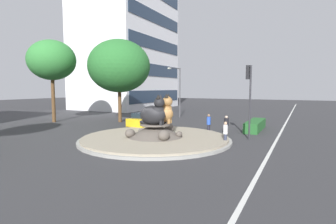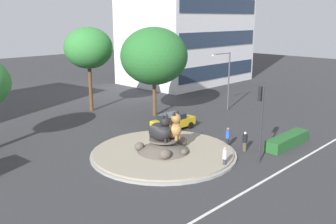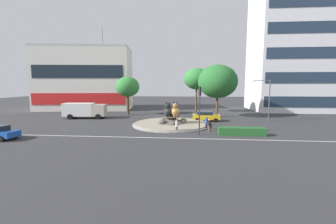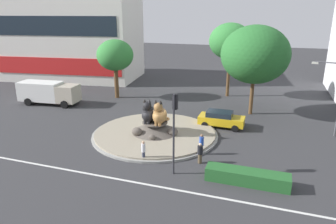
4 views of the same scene
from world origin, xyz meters
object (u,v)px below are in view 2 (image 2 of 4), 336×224
object	(u,v)px
cat_statue_tabby	(171,128)
broadleaf_tree_behind_island	(154,56)
pedestrian_black_shirt	(245,141)
hatchback_near_shophouse	(173,121)
cat_statue_black	(161,131)
third_tree_left	(88,48)
streetlight_arm	(227,76)
traffic_light_mast	(261,111)
pedestrian_blue_shirt	(228,137)
pedestrian_white_shirt	(225,157)

from	to	relation	value
cat_statue_tabby	broadleaf_tree_behind_island	size ratio (longest dim) A/B	0.25
pedestrian_black_shirt	hatchback_near_shophouse	size ratio (longest dim) A/B	0.37
cat_statue_black	third_tree_left	distance (m)	17.52
streetlight_arm	broadleaf_tree_behind_island	bearing A→B (deg)	-20.16
cat_statue_black	streetlight_arm	bearing A→B (deg)	102.07
cat_statue_black	hatchback_near_shophouse	world-z (taller)	cat_statue_black
cat_statue_black	traffic_light_mast	bearing A→B (deg)	29.25
pedestrian_blue_shirt	cat_statue_black	bearing A→B (deg)	8.35
cat_statue_tabby	third_tree_left	xyz separation A→B (m)	(3.53, 16.24, 4.98)
cat_statue_black	third_tree_left	size ratio (longest dim) A/B	0.25
cat_statue_tabby	hatchback_near_shophouse	size ratio (longest dim) A/B	0.55
cat_statue_tabby	traffic_light_mast	world-z (taller)	traffic_light_mast
streetlight_arm	pedestrian_white_shirt	size ratio (longest dim) A/B	4.11
traffic_light_mast	pedestrian_white_shirt	size ratio (longest dim) A/B	3.51
traffic_light_mast	broadleaf_tree_behind_island	distance (m)	15.93
cat_statue_black	pedestrian_black_shirt	xyz separation A→B (m)	(5.62, -3.84, -1.27)
streetlight_arm	hatchback_near_shophouse	bearing A→B (deg)	14.41
streetlight_arm	pedestrian_blue_shirt	xyz separation A→B (m)	(-10.17, -7.65, -3.07)
traffic_light_mast	third_tree_left	distance (m)	22.27
broadleaf_tree_behind_island	pedestrian_black_shirt	world-z (taller)	broadleaf_tree_behind_island
broadleaf_tree_behind_island	pedestrian_white_shirt	distance (m)	16.64
broadleaf_tree_behind_island	streetlight_arm	xyz separation A→B (m)	(7.40, -4.05, -2.49)
third_tree_left	pedestrian_black_shirt	xyz separation A→B (m)	(1.02, -19.99, -6.27)
traffic_light_mast	broadleaf_tree_behind_island	bearing A→B (deg)	-9.76
pedestrian_white_shirt	cat_statue_black	bearing A→B (deg)	-16.98
pedestrian_blue_shirt	pedestrian_black_shirt	bearing A→B (deg)	131.15
pedestrian_black_shirt	broadleaf_tree_behind_island	bearing A→B (deg)	-146.05
broadleaf_tree_behind_island	pedestrian_white_shirt	world-z (taller)	broadleaf_tree_behind_island
third_tree_left	pedestrian_black_shirt	world-z (taller)	third_tree_left
pedestrian_white_shirt	pedestrian_blue_shirt	world-z (taller)	pedestrian_blue_shirt
cat_statue_black	pedestrian_blue_shirt	xyz separation A→B (m)	(5.38, -2.35, -1.21)
cat_statue_tabby	pedestrian_black_shirt	size ratio (longest dim) A/B	1.49
third_tree_left	streetlight_arm	bearing A→B (deg)	-44.75
traffic_light_mast	pedestrian_black_shirt	distance (m)	3.94
cat_statue_tabby	hatchback_near_shophouse	bearing A→B (deg)	125.77
cat_statue_tabby	third_tree_left	size ratio (longest dim) A/B	0.25
cat_statue_tabby	pedestrian_black_shirt	bearing A→B (deg)	43.35
cat_statue_tabby	streetlight_arm	distance (m)	15.56
cat_statue_tabby	pedestrian_white_shirt	distance (m)	4.95
traffic_light_mast	broadleaf_tree_behind_island	xyz separation A→B (m)	(3.88, 15.24, 2.53)
pedestrian_black_shirt	pedestrian_blue_shirt	bearing A→B (deg)	-126.00
third_tree_left	hatchback_near_shophouse	world-z (taller)	third_tree_left
pedestrian_black_shirt	third_tree_left	bearing A→B (deg)	-132.27
streetlight_arm	pedestrian_white_shirt	distance (m)	17.57
traffic_light_mast	pedestrian_black_shirt	bearing A→B (deg)	-28.88
streetlight_arm	pedestrian_black_shirt	bearing A→B (deg)	51.20
streetlight_arm	pedestrian_blue_shirt	size ratio (longest dim) A/B	3.93
traffic_light_mast	streetlight_arm	bearing A→B (deg)	-40.72
third_tree_left	hatchback_near_shophouse	distance (m)	13.47
hatchback_near_shophouse	third_tree_left	bearing A→B (deg)	96.08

